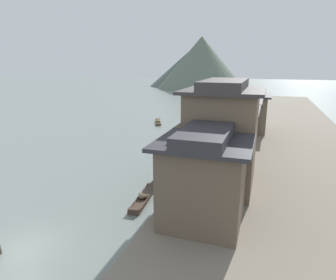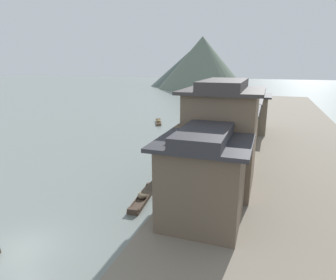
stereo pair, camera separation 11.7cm
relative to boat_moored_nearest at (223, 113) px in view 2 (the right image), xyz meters
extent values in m
plane|color=gray|center=(-4.24, -51.70, -0.18)|extent=(400.00, 400.00, 0.00)
cube|color=slate|center=(11.11, -21.70, 0.25)|extent=(18.00, 110.00, 0.86)
cube|color=#232326|center=(0.00, 0.00, -0.09)|extent=(1.85, 5.30, 0.18)
cube|color=#232326|center=(0.50, 2.42, 0.08)|extent=(0.78, 0.50, 0.16)
cube|color=#232326|center=(-0.50, -2.42, 0.08)|extent=(0.78, 0.50, 0.16)
cube|color=#232326|center=(-0.35, 0.07, 0.04)|extent=(1.05, 4.66, 0.08)
cube|color=#232326|center=(0.35, -0.07, 0.04)|extent=(1.05, 4.66, 0.08)
ellipsoid|color=brown|center=(0.00, 0.00, 0.20)|extent=(0.91, 1.13, 0.40)
cube|color=#423328|center=(-0.13, -7.00, -0.04)|extent=(1.64, 4.94, 0.28)
cube|color=#423328|center=(-0.39, -4.74, 0.22)|extent=(1.04, 0.47, 0.25)
cube|color=#423328|center=(0.12, -9.26, 0.22)|extent=(1.04, 0.47, 0.25)
cube|color=#423328|center=(-0.65, -7.06, 0.14)|extent=(0.56, 4.33, 0.08)
cube|color=#423328|center=(0.38, -6.94, 0.14)|extent=(0.56, 4.33, 0.08)
ellipsoid|color=#4C6B42|center=(-0.13, -7.00, 0.37)|extent=(1.15, 1.51, 0.55)
cube|color=brown|center=(0.41, -28.48, -0.03)|extent=(1.36, 5.60, 0.29)
cube|color=brown|center=(0.65, -25.87, 0.24)|extent=(0.78, 0.43, 0.26)
cube|color=brown|center=(0.16, -31.09, 0.24)|extent=(0.78, 0.43, 0.26)
cube|color=brown|center=(0.03, -28.45, 0.15)|extent=(0.56, 5.03, 0.08)
cube|color=brown|center=(0.78, -28.52, 0.15)|extent=(0.56, 5.03, 0.08)
cube|color=#423328|center=(-6.56, -0.02, -0.07)|extent=(4.85, 2.01, 0.22)
cube|color=#423328|center=(-8.73, 0.41, 0.14)|extent=(0.55, 1.06, 0.20)
cube|color=#423328|center=(-4.39, -0.45, 0.14)|extent=(0.55, 1.06, 0.20)
cube|color=#423328|center=(-6.66, -0.53, 0.08)|extent=(4.16, 0.89, 0.08)
cube|color=#423328|center=(-6.46, 0.49, 0.08)|extent=(4.16, 0.89, 0.08)
ellipsoid|color=olive|center=(-6.56, -0.02, 0.32)|extent=(1.59, 1.27, 0.56)
cube|color=brown|center=(-9.89, -13.71, -0.06)|extent=(2.64, 4.71, 0.24)
cube|color=brown|center=(-9.05, -15.75, 0.18)|extent=(0.90, 0.65, 0.22)
cube|color=brown|center=(-10.73, -11.67, 0.18)|extent=(0.90, 0.65, 0.22)
cube|color=brown|center=(-9.50, -13.55, 0.11)|extent=(1.67, 3.92, 0.08)
cube|color=brown|center=(-10.28, -13.87, 0.11)|extent=(1.67, 3.92, 0.08)
ellipsoid|color=olive|center=(-9.89, -13.71, 0.29)|extent=(1.21, 1.39, 0.46)
cube|color=#423328|center=(0.01, -43.24, -0.05)|extent=(1.39, 5.06, 0.25)
cube|color=#423328|center=(-0.22, -40.90, 0.18)|extent=(0.85, 0.44, 0.23)
cube|color=#423328|center=(0.24, -45.57, 0.18)|extent=(0.85, 0.44, 0.23)
cube|color=#423328|center=(-0.40, -43.28, 0.11)|extent=(0.52, 4.48, 0.08)
cube|color=#423328|center=(0.42, -43.20, 0.11)|extent=(0.52, 4.48, 0.08)
ellipsoid|color=brown|center=(0.01, -43.24, 0.30)|extent=(0.92, 1.21, 0.45)
cube|color=#423328|center=(-0.01, -17.33, -0.06)|extent=(1.34, 5.05, 0.24)
cube|color=#423328|center=(-0.12, -14.98, 0.17)|extent=(1.01, 0.41, 0.22)
cube|color=#423328|center=(0.11, -19.67, 0.17)|extent=(1.01, 0.41, 0.22)
cube|color=#423328|center=(-0.52, -17.35, 0.10)|extent=(0.30, 4.50, 0.08)
cube|color=#423328|center=(0.50, -17.30, 0.10)|extent=(0.30, 4.50, 0.08)
ellipsoid|color=#4C6B42|center=(-0.01, -17.33, 0.33)|extent=(1.06, 1.43, 0.54)
cube|color=brown|center=(5.50, -46.22, 3.28)|extent=(4.89, 4.78, 5.20)
cube|color=#4D4135|center=(2.71, -46.22, 3.28)|extent=(0.70, 4.78, 0.16)
cube|color=#2D2D33|center=(5.50, -46.22, 6.00)|extent=(5.79, 5.68, 0.24)
cube|color=#2D2D33|center=(5.50, -46.22, 6.47)|extent=(2.94, 5.68, 0.70)
cube|color=#75604C|center=(5.67, -40.04, 4.58)|extent=(5.24, 6.15, 7.80)
cube|color=brown|center=(2.71, -40.04, 3.28)|extent=(0.70, 6.15, 0.16)
cube|color=brown|center=(2.71, -40.04, 5.88)|extent=(0.70, 6.15, 0.16)
cube|color=#3D3838|center=(5.67, -40.04, 8.60)|extent=(6.14, 7.05, 0.24)
cube|color=#3D3838|center=(5.67, -40.04, 9.07)|extent=(3.14, 7.05, 0.70)
cube|color=gray|center=(5.46, -32.62, 3.28)|extent=(4.81, 7.12, 5.20)
cube|color=#6E6151|center=(2.71, -32.62, 3.28)|extent=(0.70, 7.12, 0.16)
cube|color=#2D2D33|center=(5.46, -32.62, 6.00)|extent=(5.71, 8.02, 0.24)
cube|color=#2D2D33|center=(5.46, -32.62, 6.47)|extent=(2.89, 8.02, 0.70)
cube|color=gray|center=(5.50, -25.37, 3.28)|extent=(4.89, 6.12, 5.20)
cube|color=#6E6151|center=(2.71, -25.37, 3.28)|extent=(0.70, 6.12, 0.16)
cube|color=#3D3838|center=(5.50, -25.37, 6.00)|extent=(5.79, 7.02, 0.24)
cube|color=#3D3838|center=(5.50, -25.37, 6.47)|extent=(2.93, 7.02, 0.70)
cube|color=#7F705B|center=(6.02, -18.12, 3.28)|extent=(5.94, 5.81, 5.20)
cube|color=brown|center=(2.71, -18.12, 3.28)|extent=(0.70, 5.81, 0.16)
cube|color=#2D2D33|center=(6.02, -18.12, 6.00)|extent=(6.84, 6.71, 0.24)
cube|color=#2D2D33|center=(6.02, -18.12, 6.47)|extent=(3.56, 6.71, 0.70)
cone|color=#4C5B56|center=(-27.81, 73.82, 7.69)|extent=(36.36, 36.36, 15.74)
cone|color=#5B6B5B|center=(-19.24, 63.48, 10.62)|extent=(37.87, 37.87, 21.60)
camera|label=1|loc=(8.90, -63.07, 10.71)|focal=31.06mm
camera|label=2|loc=(9.01, -63.03, 10.71)|focal=31.06mm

